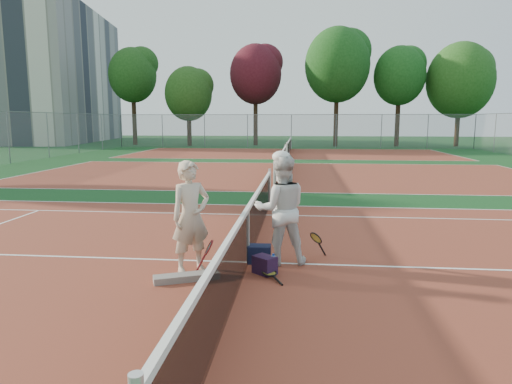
% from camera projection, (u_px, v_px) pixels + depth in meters
% --- Properties ---
extents(ground, '(130.00, 130.00, 0.00)m').
position_uv_depth(ground, '(248.00, 262.00, 8.15)').
color(ground, '#103B17').
rests_on(ground, ground).
extents(court_main, '(23.77, 10.97, 0.01)m').
position_uv_depth(court_main, '(248.00, 262.00, 8.14)').
color(court_main, maroon).
rests_on(court_main, ground).
extents(court_far_a, '(23.77, 10.97, 0.01)m').
position_uv_depth(court_far_a, '(281.00, 174.00, 21.41)').
color(court_far_a, maroon).
rests_on(court_far_a, ground).
extents(court_far_b, '(23.77, 10.97, 0.01)m').
position_uv_depth(court_far_b, '(289.00, 153.00, 34.68)').
color(court_far_b, maroon).
rests_on(court_far_b, ground).
extents(net_main, '(0.10, 10.98, 1.02)m').
position_uv_depth(net_main, '(248.00, 235.00, 8.07)').
color(net_main, black).
rests_on(net_main, ground).
extents(net_far_a, '(0.10, 10.98, 1.02)m').
position_uv_depth(net_far_a, '(281.00, 163.00, 21.33)').
color(net_far_a, black).
rests_on(net_far_a, ground).
extents(net_far_b, '(0.10, 10.98, 1.02)m').
position_uv_depth(net_far_b, '(289.00, 147.00, 34.60)').
color(net_far_b, black).
rests_on(net_far_b, ground).
extents(fence_back, '(32.00, 0.06, 3.00)m').
position_uv_depth(fence_back, '(291.00, 131.00, 41.33)').
color(fence_back, slate).
rests_on(fence_back, ground).
extents(apartment_block, '(12.96, 23.18, 15.00)m').
position_uv_depth(apartment_block, '(52.00, 77.00, 52.94)').
color(apartment_block, beige).
rests_on(apartment_block, ground).
extents(player_a, '(0.81, 0.78, 1.87)m').
position_uv_depth(player_a, '(191.00, 217.00, 7.55)').
color(player_a, beige).
rests_on(player_a, ground).
extents(player_b, '(1.06, 0.89, 1.93)m').
position_uv_depth(player_b, '(281.00, 210.00, 7.99)').
color(player_b, silver).
rests_on(player_b, ground).
extents(racket_red, '(0.36, 0.33, 0.54)m').
position_uv_depth(racket_red, '(209.00, 256.00, 7.59)').
color(racket_red, maroon).
rests_on(racket_red, ground).
extents(racket_black_held, '(0.46, 0.46, 0.50)m').
position_uv_depth(racket_black_held, '(316.00, 245.00, 8.34)').
color(racket_black_held, black).
rests_on(racket_black_held, ground).
extents(racket_spare, '(0.53, 0.65, 0.10)m').
position_uv_depth(racket_spare, '(269.00, 274.00, 7.41)').
color(racket_spare, black).
rests_on(racket_spare, ground).
extents(sports_bag_navy, '(0.41, 0.29, 0.32)m').
position_uv_depth(sports_bag_navy, '(259.00, 254.00, 8.11)').
color(sports_bag_navy, black).
rests_on(sports_bag_navy, ground).
extents(sports_bag_purple, '(0.44, 0.43, 0.30)m').
position_uv_depth(sports_bag_purple, '(265.00, 265.00, 7.53)').
color(sports_bag_purple, '#23102C').
rests_on(sports_bag_purple, ground).
extents(net_cover_canvas, '(1.05, 0.62, 0.11)m').
position_uv_depth(net_cover_canvas, '(187.00, 277.00, 7.22)').
color(net_cover_canvas, slate).
rests_on(net_cover_canvas, ground).
extents(water_bottle, '(0.09, 0.09, 0.30)m').
position_uv_depth(water_bottle, '(273.00, 265.00, 7.54)').
color(water_bottle, '#C9E6FF').
rests_on(water_bottle, ground).
extents(tree_back_0, '(4.75, 4.75, 9.70)m').
position_uv_depth(tree_back_0, '(133.00, 76.00, 45.81)').
color(tree_back_0, '#382314').
rests_on(tree_back_0, ground).
extents(tree_back_1, '(4.58, 4.58, 7.66)m').
position_uv_depth(tree_back_1, '(188.00, 94.00, 44.32)').
color(tree_back_1, '#382314').
rests_on(tree_back_1, ground).
extents(tree_back_maroon, '(5.09, 5.09, 9.89)m').
position_uv_depth(tree_back_maroon, '(256.00, 75.00, 44.84)').
color(tree_back_maroon, '#382314').
rests_on(tree_back_maroon, ground).
extents(tree_back_3, '(6.12, 6.12, 11.16)m').
position_uv_depth(tree_back_3, '(337.00, 65.00, 42.92)').
color(tree_back_3, '#382314').
rests_on(tree_back_3, ground).
extents(tree_back_4, '(4.83, 4.83, 9.43)m').
position_uv_depth(tree_back_4, '(400.00, 76.00, 43.10)').
color(tree_back_4, '#382314').
rests_on(tree_back_4, ground).
extents(tree_back_5, '(6.18, 6.18, 9.76)m').
position_uv_depth(tree_back_5, '(460.00, 80.00, 42.96)').
color(tree_back_5, '#382314').
rests_on(tree_back_5, ground).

